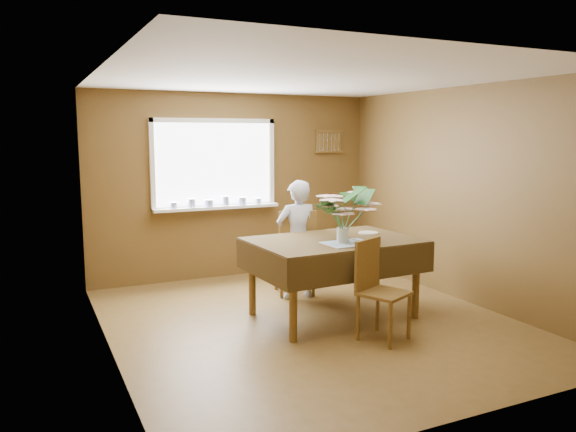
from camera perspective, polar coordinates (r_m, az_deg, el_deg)
name	(u,v)px	position (r m, az deg, el deg)	size (l,w,h in m)	color
floor	(310,322)	(5.97, 2.30, -10.71)	(4.50, 4.50, 0.00)	brown
ceiling	(312,77)	(5.68, 2.44, 13.90)	(4.50, 4.50, 0.00)	white
wall_back	(235,186)	(7.75, -5.39, 3.08)	(4.00, 4.00, 0.00)	brown
wall_front	(471,240)	(3.87, 18.05, -2.38)	(4.00, 4.00, 0.00)	brown
wall_left	(106,215)	(5.09, -18.00, 0.07)	(4.50, 4.50, 0.00)	brown
wall_right	(463,195)	(6.85, 17.36, 2.08)	(4.50, 4.50, 0.00)	brown
window_assembly	(215,179)	(7.59, -7.40, 3.70)	(1.72, 0.20, 1.22)	white
spoon_rack	(329,141)	(8.29, 4.17, 7.57)	(0.44, 0.05, 0.33)	brown
dining_table	(334,249)	(5.99, 4.67, -3.35)	(1.79, 1.27, 0.85)	brown
chair_far	(296,249)	(6.79, 0.80, -3.42)	(0.55, 0.55, 1.05)	brown
chair_near	(377,285)	(5.45, 9.00, -6.95)	(0.54, 0.54, 0.95)	brown
seated_woman	(297,240)	(6.67, 0.95, -2.40)	(0.52, 0.34, 1.42)	white
flower_bouquet	(343,209)	(5.73, 5.62, 0.74)	(0.63, 0.63, 0.54)	white
side_plate	(368,233)	(6.36, 8.16, -1.71)	(0.22, 0.22, 0.01)	white
table_knife	(361,241)	(5.84, 7.38, -2.54)	(0.02, 0.22, 0.00)	silver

